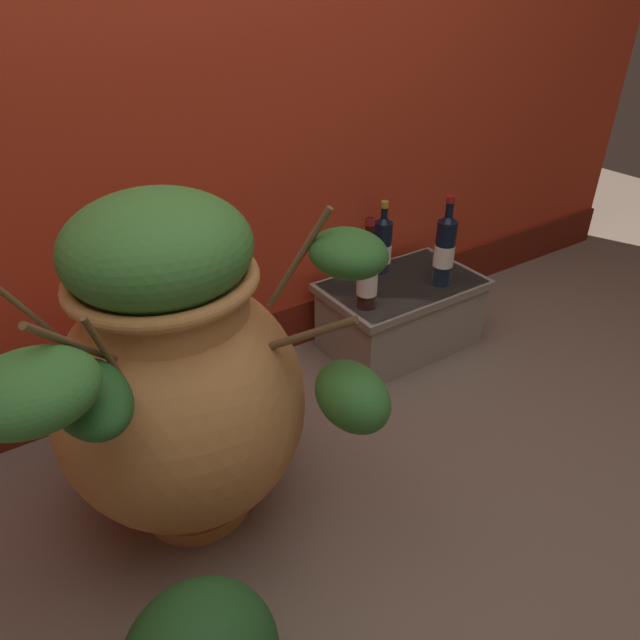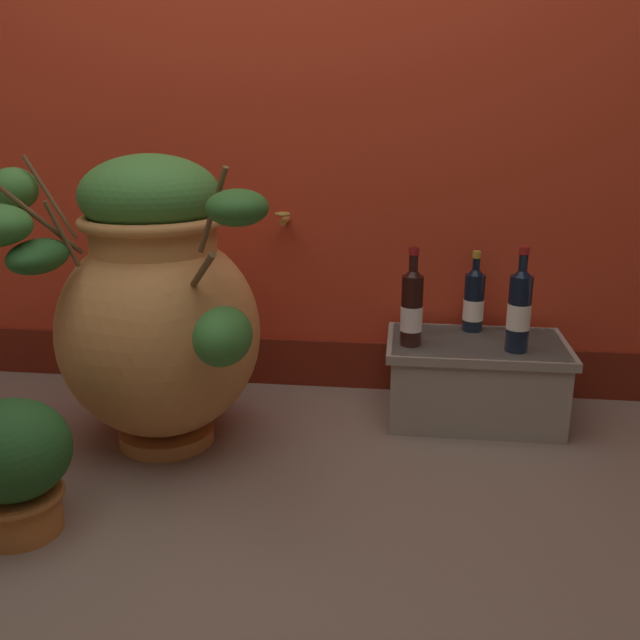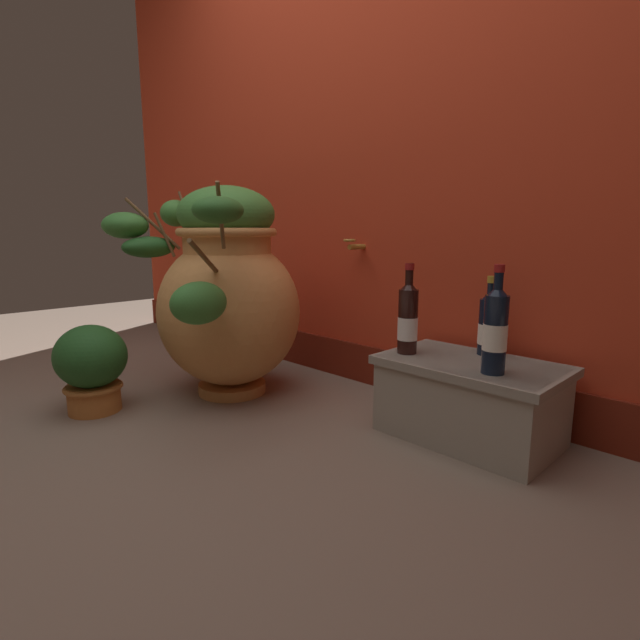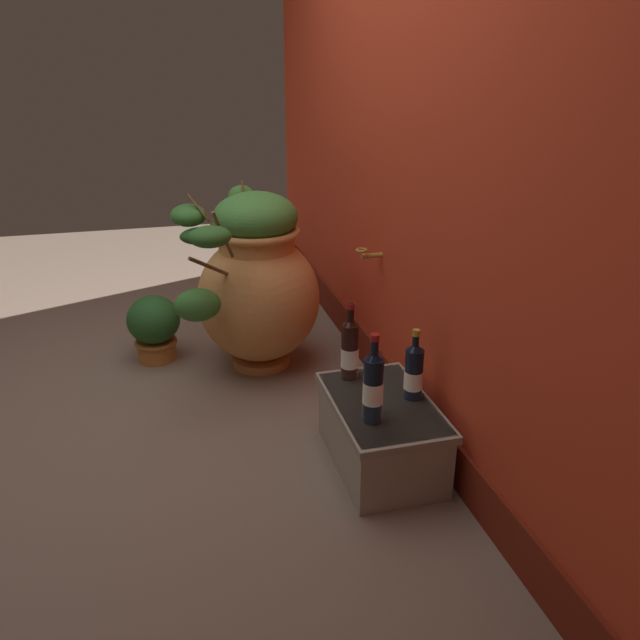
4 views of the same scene
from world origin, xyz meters
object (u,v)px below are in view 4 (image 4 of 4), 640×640
terracotta_urn (256,283)px  wine_bottle_right (373,385)px  wine_bottle_left (350,348)px  wine_bottle_middle (414,371)px  potted_shrub (154,326)px

terracotta_urn → wine_bottle_right: 1.14m
wine_bottle_right → wine_bottle_left: bearing=176.7°
terracotta_urn → wine_bottle_left: (0.78, 0.26, -0.04)m
wine_bottle_left → terracotta_urn: bearing=-161.7°
wine_bottle_left → wine_bottle_right: 0.34m
terracotta_urn → wine_bottle_middle: terracotta_urn is taller
wine_bottle_middle → potted_shrub: size_ratio=0.80×
wine_bottle_left → potted_shrub: wine_bottle_left is taller
wine_bottle_middle → potted_shrub: 1.55m
wine_bottle_middle → wine_bottle_left: bearing=-139.2°
wine_bottle_left → potted_shrub: size_ratio=0.93×
terracotta_urn → potted_shrub: terracotta_urn is taller
wine_bottle_middle → wine_bottle_right: 0.24m
terracotta_urn → wine_bottle_right: terracotta_urn is taller
wine_bottle_left → wine_bottle_middle: bearing=40.8°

